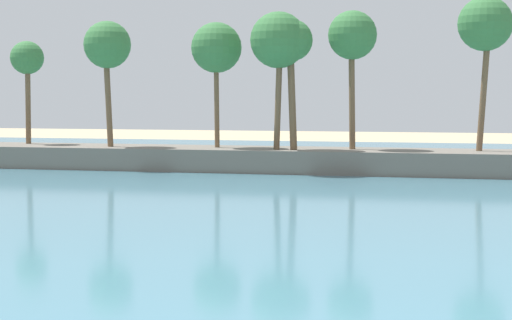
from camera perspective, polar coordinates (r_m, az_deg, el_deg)
The scene contains 2 objects.
sea at distance 56.81m, azimuth 8.92°, elevation -1.49°, with size 220.00×91.91×0.06m, color teal.
palm_headland at distance 62.54m, azimuth 8.10°, elevation 2.32°, with size 100.51×6.68×13.12m.
Camera 1 is at (3.57, -0.91, 6.01)m, focal length 57.71 mm.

